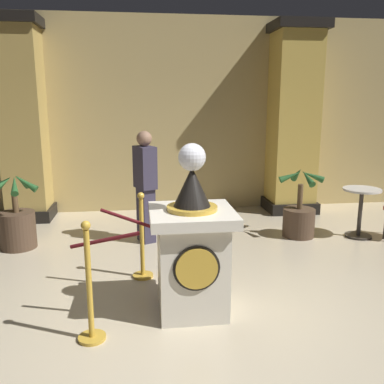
% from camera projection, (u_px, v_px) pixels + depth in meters
% --- Properties ---
extents(ground_plane, '(10.32, 10.32, 0.00)m').
position_uv_depth(ground_plane, '(192.00, 331.00, 3.74)').
color(ground_plane, beige).
extents(back_wall, '(10.32, 0.16, 3.49)m').
position_uv_depth(back_wall, '(162.00, 116.00, 7.61)').
color(back_wall, tan).
rests_on(back_wall, ground_plane).
extents(pedestal_clock, '(0.79, 0.79, 1.65)m').
position_uv_depth(pedestal_clock, '(192.00, 249.00, 3.98)').
color(pedestal_clock, silver).
rests_on(pedestal_clock, ground_plane).
extents(stanchion_near, '(0.24, 0.24, 1.02)m').
position_uv_depth(stanchion_near, '(142.00, 248.00, 4.81)').
color(stanchion_near, gold).
rests_on(stanchion_near, ground_plane).
extents(stanchion_far, '(0.24, 0.24, 1.07)m').
position_uv_depth(stanchion_far, '(90.00, 299.00, 3.53)').
color(stanchion_far, gold).
rests_on(stanchion_far, ground_plane).
extents(velvet_rope, '(0.88, 0.89, 0.22)m').
position_uv_depth(velvet_rope, '(118.00, 229.00, 4.08)').
color(velvet_rope, '#591419').
extents(column_left, '(0.81, 0.81, 3.35)m').
position_uv_depth(column_left, '(23.00, 122.00, 6.96)').
color(column_left, black).
rests_on(column_left, ground_plane).
extents(column_right, '(0.92, 0.92, 3.35)m').
position_uv_depth(column_right, '(292.00, 121.00, 7.53)').
color(column_right, black).
rests_on(column_right, ground_plane).
extents(potted_palm_left, '(0.65, 0.64, 1.08)m').
position_uv_depth(potted_palm_left, '(17.00, 224.00, 5.77)').
color(potted_palm_left, '#4C3828').
rests_on(potted_palm_left, ground_plane).
extents(potted_palm_right, '(0.68, 0.66, 1.07)m').
position_uv_depth(potted_palm_right, '(299.00, 217.00, 6.28)').
color(potted_palm_right, '#4C3828').
rests_on(potted_palm_right, ground_plane).
extents(bystander_guest, '(0.35, 0.42, 1.61)m').
position_uv_depth(bystander_guest, '(145.00, 184.00, 5.94)').
color(bystander_guest, '#383347').
rests_on(bystander_guest, ground_plane).
extents(cafe_table, '(0.55, 0.55, 0.75)m').
position_uv_depth(cafe_table, '(361.00, 206.00, 6.21)').
color(cafe_table, '#332D28').
rests_on(cafe_table, ground_plane).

